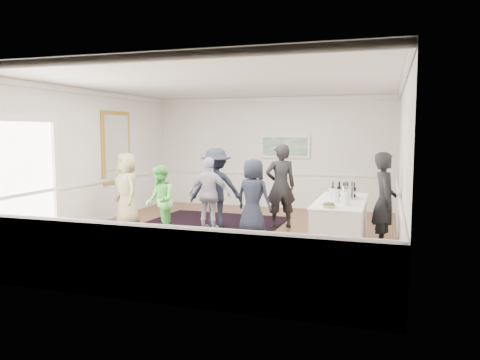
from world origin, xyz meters
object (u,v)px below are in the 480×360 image
(bartender, at_px, (384,201))
(ice_bucket, at_px, (347,193))
(guest_dark_a, at_px, (216,188))
(guest_dark_b, at_px, (281,186))
(serving_table, at_px, (341,225))
(guest_lilac, at_px, (210,194))
(guest_navy, at_px, (253,197))
(guest_green, at_px, (160,201))
(nut_bowl, at_px, (329,205))
(guest_tan, at_px, (127,189))

(bartender, xyz_separation_m, ice_bucket, (-0.67, -0.16, 0.14))
(bartender, relative_size, guest_dark_a, 1.00)
(guest_dark_a, height_order, guest_dark_b, guest_dark_b)
(serving_table, relative_size, guest_dark_a, 1.28)
(guest_lilac, height_order, guest_navy, guest_lilac)
(bartender, bearing_deg, guest_green, 85.90)
(serving_table, xyz_separation_m, nut_bowl, (-0.12, -0.89, 0.51))
(guest_tan, bearing_deg, guest_dark_a, 51.54)
(serving_table, xyz_separation_m, guest_dark_a, (-2.96, 1.30, 0.44))
(guest_tan, distance_m, ice_bucket, 5.12)
(nut_bowl, bearing_deg, guest_dark_b, 118.38)
(nut_bowl, bearing_deg, bartender, 54.79)
(serving_table, relative_size, guest_navy, 1.43)
(bartender, distance_m, guest_navy, 2.76)
(serving_table, xyz_separation_m, ice_bucket, (0.09, 0.19, 0.59))
(guest_green, bearing_deg, guest_dark_b, 92.38)
(serving_table, height_order, nut_bowl, nut_bowl)
(guest_dark_a, relative_size, ice_bucket, 7.05)
(guest_green, distance_m, nut_bowl, 3.78)
(guest_green, height_order, guest_dark_a, guest_dark_a)
(bartender, xyz_separation_m, nut_bowl, (-0.88, -1.25, 0.07))
(guest_green, bearing_deg, nut_bowl, 40.99)
(guest_lilac, distance_m, nut_bowl, 3.35)
(serving_table, distance_m, ice_bucket, 0.62)
(guest_navy, xyz_separation_m, nut_bowl, (1.82, -1.76, 0.17))
(guest_tan, xyz_separation_m, guest_green, (1.23, -0.73, -0.11))
(guest_tan, bearing_deg, guest_lilac, 39.94)
(guest_dark_b, height_order, ice_bucket, guest_dark_b)
(guest_lilac, bearing_deg, bartender, 173.52)
(serving_table, xyz_separation_m, guest_tan, (-4.99, 0.81, 0.39))
(bartender, distance_m, ice_bucket, 0.71)
(nut_bowl, bearing_deg, guest_navy, 135.96)
(bartender, relative_size, guest_navy, 1.12)
(guest_lilac, relative_size, guest_dark_a, 0.90)
(guest_dark_a, distance_m, nut_bowl, 3.59)
(bartender, distance_m, guest_dark_b, 2.67)
(guest_tan, bearing_deg, serving_table, 28.71)
(guest_lilac, bearing_deg, ice_bucket, 168.82)
(guest_tan, relative_size, guest_navy, 1.06)
(guest_dark_b, bearing_deg, guest_tan, -11.70)
(guest_tan, distance_m, guest_dark_b, 3.58)
(nut_bowl, bearing_deg, serving_table, 82.49)
(serving_table, relative_size, guest_green, 1.55)
(bartender, distance_m, guest_dark_a, 3.84)
(bartender, relative_size, guest_dark_b, 0.95)
(serving_table, bearing_deg, guest_dark_b, 131.61)
(bartender, bearing_deg, ice_bucket, 95.90)
(guest_lilac, bearing_deg, serving_table, 164.94)
(bartender, bearing_deg, guest_navy, 71.59)
(bartender, height_order, guest_lilac, bartender)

